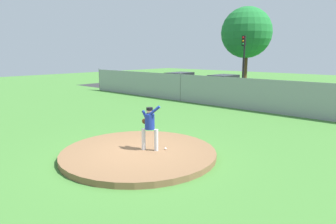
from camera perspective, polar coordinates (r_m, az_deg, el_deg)
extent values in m
plane|color=#427A33|center=(14.73, 11.92, -2.36)|extent=(80.00, 80.00, 0.00)
cube|color=#2B2B2D|center=(22.38, 22.95, 1.56)|extent=(44.00, 7.00, 0.01)
cylinder|color=brown|center=(10.14, -5.55, -7.75)|extent=(5.12, 5.12, 0.19)
cylinder|color=silver|center=(10.07, -4.65, -5.16)|extent=(0.13, 0.13, 0.72)
cylinder|color=silver|center=(9.94, -2.24, -5.34)|extent=(0.13, 0.13, 0.72)
cylinder|color=navy|center=(9.85, -3.49, -1.82)|extent=(0.32, 0.32, 0.51)
cylinder|color=navy|center=(9.65, -2.77, 0.10)|extent=(0.44, 0.30, 0.41)
cylinder|color=navy|center=(9.95, -4.23, -0.95)|extent=(0.29, 0.21, 0.46)
ellipsoid|color=#4C2D14|center=(10.10, -4.49, -1.75)|extent=(0.20, 0.12, 0.18)
sphere|color=tan|center=(9.78, -3.52, 0.20)|extent=(0.20, 0.20, 0.20)
cylinder|color=black|center=(9.76, -3.52, 0.61)|extent=(0.21, 0.21, 0.09)
sphere|color=white|center=(10.13, -0.48, -6.94)|extent=(0.07, 0.07, 0.07)
cube|color=gray|center=(18.09, 18.44, 2.86)|extent=(32.44, 0.03, 1.91)
cylinder|color=slate|center=(28.65, -12.87, 6.07)|extent=(0.07, 0.07, 2.01)
cylinder|color=slate|center=(21.48, 2.39, 4.76)|extent=(0.07, 0.07, 2.01)
cube|color=#232328|center=(27.30, 2.18, 5.37)|extent=(1.90, 4.47, 0.67)
cube|color=black|center=(27.24, 2.19, 6.79)|extent=(1.68, 2.48, 0.69)
cylinder|color=black|center=(28.42, 3.87, 4.90)|extent=(1.81, 0.71, 0.64)
cylinder|color=black|center=(26.27, 0.36, 4.42)|extent=(1.81, 0.71, 0.64)
cube|color=slate|center=(24.29, 10.42, 4.58)|extent=(1.76, 4.20, 0.74)
cube|color=black|center=(24.23, 10.47, 6.19)|extent=(1.60, 2.32, 0.63)
cylinder|color=black|center=(25.43, 11.96, 3.96)|extent=(1.77, 0.66, 0.64)
cylinder|color=black|center=(23.26, 8.67, 3.43)|extent=(1.77, 0.66, 0.64)
cone|color=orange|center=(23.24, 17.53, 2.94)|extent=(0.32, 0.32, 0.55)
cube|color=black|center=(23.28, 17.50, 2.30)|extent=(0.40, 0.40, 0.03)
cylinder|color=black|center=(28.57, 14.15, 8.92)|extent=(0.14, 0.14, 4.91)
cube|color=black|center=(28.42, 14.17, 12.95)|extent=(0.28, 0.24, 0.90)
sphere|color=red|center=(28.32, 14.08, 13.51)|extent=(0.18, 0.18, 0.18)
sphere|color=orange|center=(28.31, 14.06, 12.97)|extent=(0.18, 0.18, 0.18)
sphere|color=green|center=(28.30, 14.03, 12.42)|extent=(0.18, 0.18, 0.18)
cylinder|color=#4C331E|center=(32.47, 14.34, 8.00)|extent=(0.51, 0.51, 3.64)
sphere|color=#1E7330|center=(32.50, 14.65, 14.36)|extent=(5.11, 5.11, 5.11)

